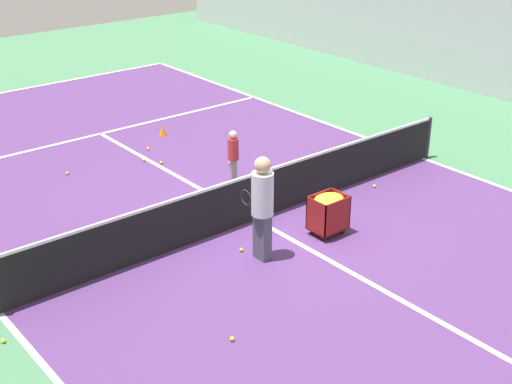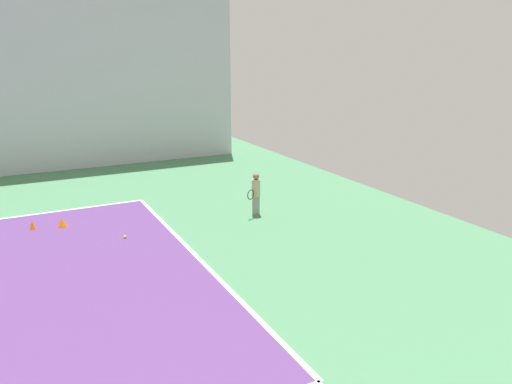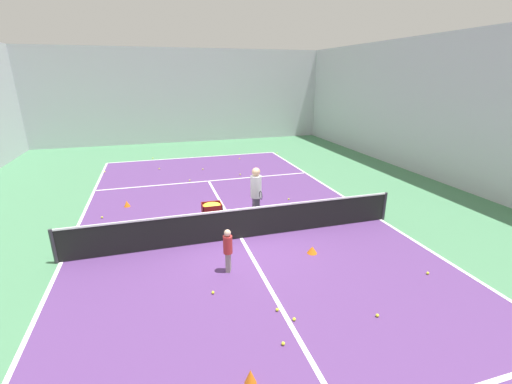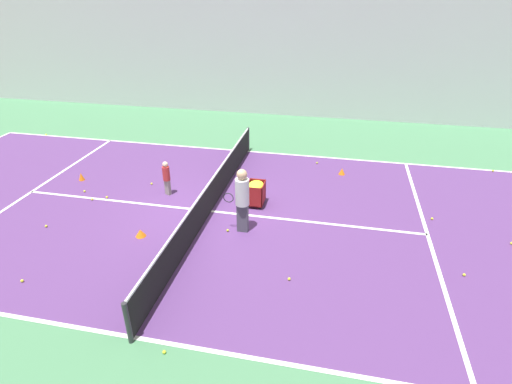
# 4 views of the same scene
# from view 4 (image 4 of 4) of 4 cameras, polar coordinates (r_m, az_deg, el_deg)

# --- Properties ---
(ground_plane) EXTENTS (36.71, 36.71, 0.00)m
(ground_plane) POSITION_cam_4_polar(r_m,az_deg,el_deg) (11.95, -6.43, -2.75)
(ground_plane) COLOR #477F56
(court_playing_area) EXTENTS (9.76, 22.17, 0.00)m
(court_playing_area) POSITION_cam_4_polar(r_m,az_deg,el_deg) (11.95, -6.43, -2.75)
(court_playing_area) COLOR #563370
(court_playing_area) RESTS_ON ground
(line_sideline_left) EXTENTS (0.10, 22.17, 0.00)m
(line_sideline_left) POSITION_cam_4_polar(r_m,az_deg,el_deg) (16.18, -1.19, 5.84)
(line_sideline_left) COLOR white
(line_sideline_left) RESTS_ON ground
(line_sideline_right) EXTENTS (0.10, 22.17, 0.00)m
(line_sideline_right) POSITION_cam_4_polar(r_m,az_deg,el_deg) (8.45, -17.04, -19.25)
(line_sideline_right) COLOR white
(line_sideline_right) RESTS_ON ground
(line_service_near) EXTENTS (9.76, 0.10, 0.00)m
(line_service_near) POSITION_cam_4_polar(r_m,az_deg,el_deg) (14.88, -29.39, 0.04)
(line_service_near) COLOR white
(line_service_near) RESTS_ON ground
(line_service_far) EXTENTS (9.76, 0.10, 0.00)m
(line_service_far) POSITION_cam_4_polar(r_m,az_deg,el_deg) (11.76, 23.30, -5.61)
(line_service_far) COLOR white
(line_service_far) RESTS_ON ground
(line_centre_service) EXTENTS (0.10, 12.19, 0.00)m
(line_centre_service) POSITION_cam_4_polar(r_m,az_deg,el_deg) (11.95, -6.43, -2.73)
(line_centre_service) COLOR white
(line_centre_service) RESTS_ON ground
(hall_enclosure_left) EXTENTS (0.15, 33.01, 6.41)m
(hall_enclosure_left) POSITION_cam_4_polar(r_m,az_deg,el_deg) (20.46, 2.26, 19.73)
(hall_enclosure_left) COLOR silver
(hall_enclosure_left) RESTS_ON ground
(tennis_net) EXTENTS (10.06, 0.10, 0.96)m
(tennis_net) POSITION_cam_4_polar(r_m,az_deg,el_deg) (11.71, -6.56, -0.65)
(tennis_net) COLOR #2D2D33
(tennis_net) RESTS_ON ground
(coach_at_net) EXTENTS (0.37, 0.69, 1.83)m
(coach_at_net) POSITION_cam_4_polar(r_m,az_deg,el_deg) (10.46, -2.00, -0.68)
(coach_at_net) COLOR #4C4C56
(coach_at_net) RESTS_ON ground
(child_midcourt) EXTENTS (0.30, 0.30, 1.14)m
(child_midcourt) POSITION_cam_4_polar(r_m,az_deg,el_deg) (12.84, -12.68, 2.26)
(child_midcourt) COLOR gray
(child_midcourt) RESTS_ON ground
(ball_cart) EXTENTS (0.62, 0.49, 0.76)m
(ball_cart) POSITION_cam_4_polar(r_m,az_deg,el_deg) (11.96, 0.00, 0.38)
(ball_cart) COLOR maroon
(ball_cart) RESTS_ON ground
(training_cone_1) EXTENTS (0.20, 0.20, 0.27)m
(training_cone_1) POSITION_cam_4_polar(r_m,az_deg,el_deg) (14.95, -23.69, 2.04)
(training_cone_1) COLOR orange
(training_cone_1) RESTS_ON ground
(training_cone_2) EXTENTS (0.23, 0.23, 0.23)m
(training_cone_2) POSITION_cam_4_polar(r_m,az_deg,el_deg) (14.45, 12.17, 2.90)
(training_cone_2) COLOR orange
(training_cone_2) RESTS_ON ground
(training_cone_4) EXTENTS (0.28, 0.28, 0.20)m
(training_cone_4) POSITION_cam_4_polar(r_m,az_deg,el_deg) (11.14, -16.18, -5.63)
(training_cone_4) COLOR orange
(training_cone_4) RESTS_ON ground
(tennis_ball_0) EXTENTS (0.07, 0.07, 0.07)m
(tennis_ball_0) POSITION_cam_4_polar(r_m,az_deg,el_deg) (16.70, 30.76, 2.62)
(tennis_ball_0) COLOR yellow
(tennis_ball_0) RESTS_ON ground
(tennis_ball_1) EXTENTS (0.07, 0.07, 0.07)m
(tennis_ball_1) POSITION_cam_4_polar(r_m,az_deg,el_deg) (10.58, 27.60, -10.44)
(tennis_ball_1) COLOR yellow
(tennis_ball_1) RESTS_ON ground
(tennis_ball_2) EXTENTS (0.07, 0.07, 0.07)m
(tennis_ball_2) POSITION_cam_4_polar(r_m,az_deg,el_deg) (14.08, -23.30, 0.11)
(tennis_ball_2) COLOR yellow
(tennis_ball_2) RESTS_ON ground
(tennis_ball_3) EXTENTS (0.07, 0.07, 0.07)m
(tennis_ball_3) POSITION_cam_4_polar(r_m,az_deg,el_deg) (8.03, -12.99, -21.38)
(tennis_ball_3) COLOR yellow
(tennis_ball_3) RESTS_ON ground
(tennis_ball_4) EXTENTS (0.07, 0.07, 0.07)m
(tennis_ball_4) POSITION_cam_4_polar(r_m,az_deg,el_deg) (9.33, 4.76, -12.27)
(tennis_ball_4) COLOR yellow
(tennis_ball_4) RESTS_ON ground
(tennis_ball_5) EXTENTS (0.07, 0.07, 0.07)m
(tennis_ball_5) POSITION_cam_4_polar(r_m,az_deg,el_deg) (10.95, -4.07, -5.49)
(tennis_ball_5) COLOR yellow
(tennis_ball_5) RESTS_ON ground
(tennis_ball_6) EXTENTS (0.07, 0.07, 0.07)m
(tennis_ball_6) POSITION_cam_4_polar(r_m,az_deg,el_deg) (14.24, -1.51, 2.82)
(tennis_ball_6) COLOR yellow
(tennis_ball_6) RESTS_ON ground
(tennis_ball_8) EXTENTS (0.07, 0.07, 0.07)m
(tennis_ball_8) POSITION_cam_4_polar(r_m,az_deg,el_deg) (12.51, 23.85, -3.50)
(tennis_ball_8) COLOR yellow
(tennis_ball_8) RESTS_ON ground
(tennis_ball_9) EXTENTS (0.07, 0.07, 0.07)m
(tennis_ball_9) POSITION_cam_4_polar(r_m,az_deg,el_deg) (20.26, -27.79, 7.27)
(tennis_ball_9) COLOR yellow
(tennis_ball_9) RESTS_ON ground
(tennis_ball_11) EXTENTS (0.07, 0.07, 0.07)m
(tennis_ball_11) POSITION_cam_4_polar(r_m,az_deg,el_deg) (13.30, -2.09, 0.93)
(tennis_ball_11) COLOR yellow
(tennis_ball_11) RESTS_ON ground
(tennis_ball_13) EXTENTS (0.07, 0.07, 0.07)m
(tennis_ball_13) POSITION_cam_4_polar(r_m,az_deg,el_deg) (13.42, -20.54, -0.69)
(tennis_ball_13) COLOR yellow
(tennis_ball_13) RESTS_ON ground
(tennis_ball_14) EXTENTS (0.07, 0.07, 0.07)m
(tennis_ball_14) POSITION_cam_4_polar(r_m,az_deg,el_deg) (13.87, -14.69, 1.16)
(tennis_ball_14) COLOR yellow
(tennis_ball_14) RESTS_ON ground
(tennis_ball_15) EXTENTS (0.07, 0.07, 0.07)m
(tennis_ball_15) POSITION_cam_4_polar(r_m,az_deg,el_deg) (12.55, -27.79, -4.33)
(tennis_ball_15) COLOR yellow
(tennis_ball_15) RESTS_ON ground
(tennis_ball_17) EXTENTS (0.07, 0.07, 0.07)m
(tennis_ball_17) POSITION_cam_4_polar(r_m,az_deg,el_deg) (12.35, 32.69, -6.18)
(tennis_ball_17) COLOR yellow
(tennis_ball_17) RESTS_ON ground
(tennis_ball_19) EXTENTS (0.07, 0.07, 0.07)m
(tennis_ball_19) POSITION_cam_4_polar(r_m,az_deg,el_deg) (13.46, -22.37, -0.97)
(tennis_ball_19) COLOR yellow
(tennis_ball_19) RESTS_ON ground
(tennis_ball_20) EXTENTS (0.07, 0.07, 0.07)m
(tennis_ball_20) POSITION_cam_4_polar(r_m,az_deg,el_deg) (15.19, 8.71, 4.14)
(tennis_ball_20) COLOR yellow
(tennis_ball_20) RESTS_ON ground
(tennis_ball_21) EXTENTS (0.07, 0.07, 0.07)m
(tennis_ball_21) POSITION_cam_4_polar(r_m,az_deg,el_deg) (10.66, -30.43, -10.88)
(tennis_ball_21) COLOR yellow
(tennis_ball_21) RESTS_ON ground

